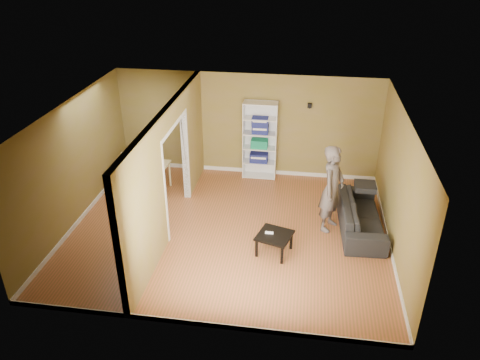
{
  "coord_description": "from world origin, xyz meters",
  "views": [
    {
      "loc": [
        1.43,
        -8.05,
        5.5
      ],
      "look_at": [
        0.2,
        0.2,
        1.1
      ],
      "focal_mm": 35.0,
      "sensor_mm": 36.0,
      "label": 1
    }
  ],
  "objects_px": {
    "person": "(333,182)",
    "chair_near": "(141,182)",
    "bookshelf": "(260,140)",
    "dining_table": "(144,167)",
    "chair_far": "(154,159)",
    "sofa": "(361,211)",
    "coffee_table": "(274,237)",
    "chair_left": "(117,171)"
  },
  "relations": [
    {
      "from": "sofa",
      "to": "coffee_table",
      "type": "bearing_deg",
      "value": 120.59
    },
    {
      "from": "coffee_table",
      "to": "chair_far",
      "type": "height_order",
      "value": "chair_far"
    },
    {
      "from": "bookshelf",
      "to": "chair_near",
      "type": "bearing_deg",
      "value": -145.71
    },
    {
      "from": "chair_far",
      "to": "person",
      "type": "bearing_deg",
      "value": 151.19
    },
    {
      "from": "dining_table",
      "to": "chair_near",
      "type": "height_order",
      "value": "chair_near"
    },
    {
      "from": "chair_near",
      "to": "sofa",
      "type": "bearing_deg",
      "value": 15.87
    },
    {
      "from": "dining_table",
      "to": "chair_far",
      "type": "height_order",
      "value": "chair_far"
    },
    {
      "from": "chair_left",
      "to": "chair_near",
      "type": "height_order",
      "value": "chair_near"
    },
    {
      "from": "dining_table",
      "to": "coffee_table",
      "type": "bearing_deg",
      "value": -32.21
    },
    {
      "from": "person",
      "to": "chair_near",
      "type": "distance_m",
      "value": 4.29
    },
    {
      "from": "dining_table",
      "to": "chair_near",
      "type": "bearing_deg",
      "value": -79.35
    },
    {
      "from": "person",
      "to": "dining_table",
      "type": "distance_m",
      "value": 4.47
    },
    {
      "from": "person",
      "to": "chair_left",
      "type": "distance_m",
      "value": 5.2
    },
    {
      "from": "coffee_table",
      "to": "chair_near",
      "type": "distance_m",
      "value": 3.51
    },
    {
      "from": "sofa",
      "to": "chair_far",
      "type": "height_order",
      "value": "chair_far"
    },
    {
      "from": "chair_left",
      "to": "dining_table",
      "type": "bearing_deg",
      "value": 69.49
    },
    {
      "from": "person",
      "to": "dining_table",
      "type": "xyz_separation_m",
      "value": [
        -4.33,
        1.0,
        -0.49
      ]
    },
    {
      "from": "sofa",
      "to": "bookshelf",
      "type": "bearing_deg",
      "value": 45.41
    },
    {
      "from": "chair_left",
      "to": "person",
      "type": "bearing_deg",
      "value": 61.72
    },
    {
      "from": "person",
      "to": "chair_left",
      "type": "bearing_deg",
      "value": 101.07
    },
    {
      "from": "bookshelf",
      "to": "dining_table",
      "type": "relative_size",
      "value": 1.81
    },
    {
      "from": "dining_table",
      "to": "person",
      "type": "bearing_deg",
      "value": -13.06
    },
    {
      "from": "person",
      "to": "chair_near",
      "type": "relative_size",
      "value": 2.15
    },
    {
      "from": "dining_table",
      "to": "chair_far",
      "type": "distance_m",
      "value": 0.66
    },
    {
      "from": "dining_table",
      "to": "chair_left",
      "type": "height_order",
      "value": "chair_left"
    },
    {
      "from": "chair_left",
      "to": "chair_near",
      "type": "bearing_deg",
      "value": 38.08
    },
    {
      "from": "coffee_table",
      "to": "chair_far",
      "type": "distance_m",
      "value": 4.24
    },
    {
      "from": "person",
      "to": "coffee_table",
      "type": "relative_size",
      "value": 3.52
    },
    {
      "from": "bookshelf",
      "to": "chair_left",
      "type": "distance_m",
      "value": 3.57
    },
    {
      "from": "chair_left",
      "to": "chair_near",
      "type": "relative_size",
      "value": 0.86
    },
    {
      "from": "person",
      "to": "bookshelf",
      "type": "xyz_separation_m",
      "value": [
        -1.71,
        2.18,
        -0.11
      ]
    },
    {
      "from": "bookshelf",
      "to": "dining_table",
      "type": "xyz_separation_m",
      "value": [
        -2.62,
        -1.18,
        -0.38
      ]
    },
    {
      "from": "coffee_table",
      "to": "dining_table",
      "type": "relative_size",
      "value": 0.57
    },
    {
      "from": "dining_table",
      "to": "chair_far",
      "type": "xyz_separation_m",
      "value": [
        0.01,
        0.66,
        -0.08
      ]
    },
    {
      "from": "sofa",
      "to": "chair_far",
      "type": "relative_size",
      "value": 2.06
    },
    {
      "from": "chair_near",
      "to": "chair_far",
      "type": "bearing_deg",
      "value": 115.06
    },
    {
      "from": "dining_table",
      "to": "chair_left",
      "type": "relative_size",
      "value": 1.26
    },
    {
      "from": "bookshelf",
      "to": "sofa",
      "type": "bearing_deg",
      "value": -41.91
    },
    {
      "from": "sofa",
      "to": "person",
      "type": "distance_m",
      "value": 0.94
    },
    {
      "from": "person",
      "to": "chair_near",
      "type": "bearing_deg",
      "value": 106.56
    },
    {
      "from": "sofa",
      "to": "coffee_table",
      "type": "distance_m",
      "value": 2.05
    },
    {
      "from": "person",
      "to": "chair_far",
      "type": "bearing_deg",
      "value": 91.82
    }
  ]
}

